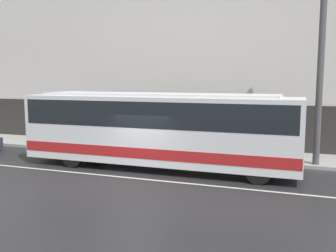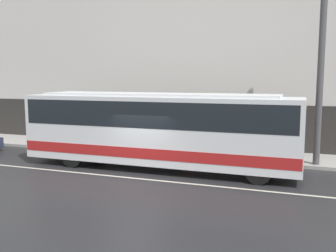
# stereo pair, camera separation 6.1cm
# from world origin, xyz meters

# --- Properties ---
(ground_plane) EXTENTS (60.00, 60.00, 0.00)m
(ground_plane) POSITION_xyz_m (0.00, 0.00, 0.00)
(ground_plane) COLOR #262628
(sidewalk) EXTENTS (60.00, 3.07, 0.15)m
(sidewalk) POSITION_xyz_m (0.00, 5.53, 0.08)
(sidewalk) COLOR #A09E99
(sidewalk) RESTS_ON ground_plane
(building_facade) EXTENTS (60.00, 0.35, 10.47)m
(building_facade) POSITION_xyz_m (0.00, 7.21, 5.05)
(building_facade) COLOR silver
(building_facade) RESTS_ON ground_plane
(lane_stripe) EXTENTS (54.00, 0.14, 0.01)m
(lane_stripe) POSITION_xyz_m (0.00, 0.00, 0.00)
(lane_stripe) COLOR beige
(lane_stripe) RESTS_ON ground_plane
(transit_bus) EXTENTS (12.27, 2.50, 3.36)m
(transit_bus) POSITION_xyz_m (0.25, 1.89, 1.89)
(transit_bus) COLOR white
(transit_bus) RESTS_ON ground_plane
(utility_pole_near) EXTENTS (0.29, 0.29, 8.96)m
(utility_pole_near) POSITION_xyz_m (6.93, 4.44, 4.63)
(utility_pole_near) COLOR #4C4C4F
(utility_pole_near) RESTS_ON sidewalk
(pedestrian_waiting) EXTENTS (0.36, 0.36, 1.53)m
(pedestrian_waiting) POSITION_xyz_m (0.67, 5.62, 0.86)
(pedestrian_waiting) COLOR maroon
(pedestrian_waiting) RESTS_ON sidewalk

